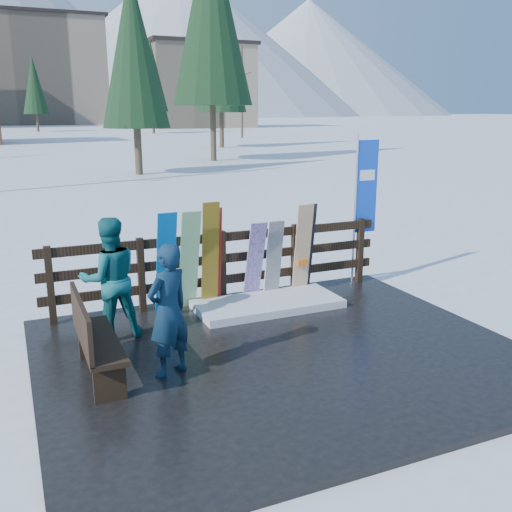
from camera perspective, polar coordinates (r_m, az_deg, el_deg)
name	(u,v)px	position (r m, az deg, el deg)	size (l,w,h in m)	color
ground	(283,357)	(7.42, 2.70, -10.08)	(700.00, 700.00, 0.00)	white
deck	(283,354)	(7.40, 2.71, -9.80)	(6.00, 5.00, 0.08)	black
fence	(222,261)	(9.08, -3.40, -0.52)	(5.60, 0.10, 1.15)	black
snow_patch	(268,304)	(8.92, 1.19, -4.80)	(2.26, 1.00, 0.12)	white
bench	(92,337)	(6.74, -16.05, -7.76)	(0.41, 1.50, 0.97)	black
snowboard_0	(166,263)	(8.57, -8.99, -0.69)	(0.29, 0.03, 1.62)	blue
snowboard_1	(189,261)	(8.66, -6.69, -0.46)	(0.29, 0.03, 1.62)	white
snowboard_2	(210,255)	(8.75, -4.60, 0.07)	(0.26, 0.03, 1.68)	#EDAB16
snowboard_3	(255,261)	(9.05, -0.12, -0.55)	(0.27, 0.03, 1.36)	silver
snowboard_4	(274,260)	(9.19, 1.78, -0.38)	(0.27, 0.03, 1.31)	black
snowboard_5	(302,250)	(9.39, 4.67, 0.62)	(0.28, 0.03, 1.54)	silver
ski_pair_a	(216,257)	(8.86, -4.01, -0.08)	(0.16, 0.17, 1.57)	#A31E14
ski_pair_b	(309,248)	(9.52, 5.28, 0.79)	(0.17, 0.23, 1.52)	black
rental_flag	(364,192)	(10.14, 10.72, 6.29)	(0.45, 0.04, 2.60)	silver
person_front	(168,311)	(6.58, -8.76, -5.42)	(0.57, 0.37, 1.56)	#0E3146
person_back	(110,279)	(7.79, -14.40, -2.22)	(0.80, 0.63, 1.65)	#135D63
resort_buildings	(18,73)	(121.70, -22.70, 16.51)	(73.00, 87.60, 22.60)	tan
trees	(86,79)	(55.64, -16.64, 16.56)	(42.02, 68.95, 13.43)	#382B1E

